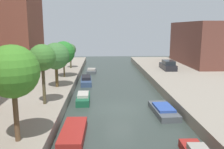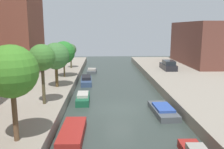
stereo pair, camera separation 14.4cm
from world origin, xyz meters
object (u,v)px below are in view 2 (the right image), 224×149
Objects in this scene: moored_boat_right_2 at (163,110)px; street_tree_1 at (11,72)px; street_tree_2 at (42,58)px; street_tree_4 at (64,53)px; moored_boat_left_2 at (72,133)px; low_block_right at (211,43)px; apartment_tower_far at (0,2)px; moored_boat_left_4 at (86,80)px; street_tree_5 at (71,50)px; moored_boat_left_5 at (92,71)px; street_tree_3 at (56,56)px; moored_boat_left_3 at (83,98)px; parked_car at (168,66)px.

street_tree_1 is at bearing -147.03° from moored_boat_right_2.
street_tree_2 is 11.66m from street_tree_4.
moored_boat_right_2 is at bearing 30.39° from moored_boat_left_2.
apartment_tower_far is at bearing -168.68° from low_block_right.
street_tree_4 is (0.00, 18.58, -0.83)m from street_tree_1.
apartment_tower_far is 4.23× the size of street_tree_4.
low_block_right reaches higher than moored_boat_left_4.
street_tree_2 is at bearing -90.00° from street_tree_5.
moored_boat_left_2 is at bearing -57.41° from street_tree_2.
street_tree_2 is (9.36, -15.77, -6.06)m from apartment_tower_far.
moored_boat_left_4 is 8.09m from moored_boat_left_5.
street_tree_5 is (0.00, 18.95, -1.02)m from street_tree_2.
street_tree_4 reaches higher than moored_boat_left_5.
moored_boat_right_2 is (10.38, -19.16, -3.65)m from street_tree_5.
low_block_right reaches higher than street_tree_3.
parked_car is at bearing 46.85° from moored_boat_left_3.
moored_boat_right_2 is at bearing -26.87° from moored_boat_left_3.
street_tree_4 is 16.24m from moored_boat_right_2.
street_tree_3 is 5.67m from moored_boat_left_3.
street_tree_4 is at bearing -161.72° from parked_car.
moored_boat_left_2 is at bearing -90.92° from moored_boat_left_5.
moored_boat_left_4 is at bearing -153.65° from low_block_right.
low_block_right is at bearing 50.15° from street_tree_1.
moored_boat_left_3 is at bearing 153.13° from moored_boat_right_2.
moored_boat_left_3 is (3.05, -15.44, -3.57)m from street_tree_5.
apartment_tower_far is 5.12× the size of street_tree_5.
street_tree_3 is 18.97m from parked_car.
street_tree_1 is 18.60m from street_tree_4.
low_block_right is 33.43m from street_tree_2.
apartment_tower_far is at bearing 156.13° from street_tree_4.
moored_boat_left_4 is 14.16m from moored_boat_right_2.
parked_car is 13.56m from moored_boat_left_4.
apartment_tower_far is at bearing 162.00° from moored_boat_left_4.
parked_car is (15.45, -2.21, -2.35)m from street_tree_5.
apartment_tower_far is at bearing 140.99° from moored_boat_right_2.
street_tree_3 is at bearing -145.45° from parked_car.
street_tree_4 is 9.72m from moored_boat_left_5.
street_tree_3 is at bearing -90.00° from street_tree_4.
apartment_tower_far is 12.28m from street_tree_4.
street_tree_5 reaches higher than moored_boat_left_3.
moored_boat_left_5 is (3.32, 8.24, -3.95)m from street_tree_4.
apartment_tower_far is at bearing 121.11° from moored_boat_left_2.
street_tree_1 is at bearing -90.00° from street_tree_3.
parked_car is (24.81, 0.96, -9.43)m from apartment_tower_far.
street_tree_3 is at bearing -45.97° from apartment_tower_far.
low_block_right reaches higher than street_tree_5.
street_tree_5 is at bearing 101.16° from moored_boat_left_3.
street_tree_5 is at bearing 97.09° from moored_boat_left_2.
low_block_right is at bearing 32.44° from parked_car.
moored_boat_left_5 is at bearing 82.94° from street_tree_1.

